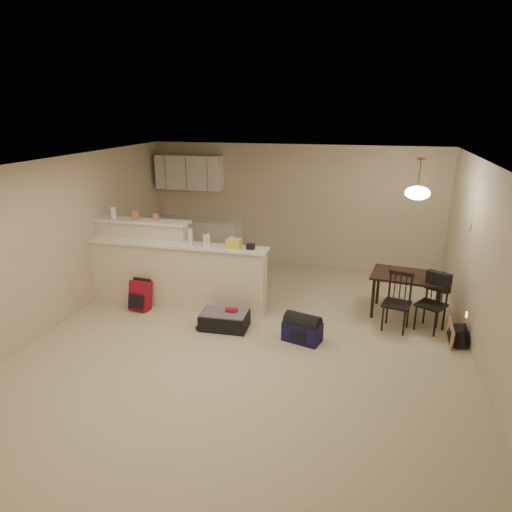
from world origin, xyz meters
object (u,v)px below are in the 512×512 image
(dining_table, at_px, (408,280))
(black_daypack, at_px, (458,336))
(pendant_lamp, at_px, (418,192))
(suitcase, at_px, (225,320))
(navy_duffel, at_px, (302,332))
(dining_chair_near, at_px, (397,302))
(dining_chair_far, at_px, (431,303))
(red_backpack, at_px, (140,295))

(dining_table, xyz_separation_m, black_daypack, (0.67, -0.83, -0.48))
(dining_table, relative_size, pendant_lamp, 1.93)
(dining_table, distance_m, suitcase, 2.94)
(navy_duffel, relative_size, black_daypack, 1.79)
(dining_table, xyz_separation_m, navy_duffel, (-1.47, -1.26, -0.46))
(dining_chair_near, height_order, navy_duffel, dining_chair_near)
(pendant_lamp, xyz_separation_m, dining_chair_near, (-0.17, -0.56, -1.55))
(pendant_lamp, relative_size, dining_chair_near, 0.71)
(dining_chair_far, distance_m, suitcase, 3.08)
(red_backpack, bearing_deg, dining_chair_near, 9.70)
(pendant_lamp, height_order, dining_chair_near, pendant_lamp)
(dining_chair_far, height_order, suitcase, dining_chair_far)
(dining_chair_near, distance_m, black_daypack, 0.94)
(pendant_lamp, bearing_deg, dining_table, 18.43)
(black_daypack, bearing_deg, red_backpack, 107.66)
(dining_table, bearing_deg, navy_duffel, -131.23)
(dining_table, height_order, pendant_lamp, pendant_lamp)
(red_backpack, distance_m, navy_duffel, 2.79)
(dining_chair_far, bearing_deg, dining_table, 156.23)
(dining_chair_far, bearing_deg, pendant_lamp, 156.23)
(dining_table, bearing_deg, black_daypack, -43.06)
(dining_chair_far, xyz_separation_m, red_backpack, (-4.54, -0.37, -0.19))
(red_backpack, bearing_deg, pendant_lamp, 17.02)
(dining_table, relative_size, dining_chair_near, 1.37)
(dining_chair_far, height_order, navy_duffel, dining_chair_far)
(suitcase, distance_m, red_backpack, 1.58)
(pendant_lamp, distance_m, dining_chair_near, 1.66)
(dining_chair_near, relative_size, red_backpack, 1.79)
(dining_chair_far, bearing_deg, red_backpack, -144.05)
(dining_chair_near, relative_size, navy_duffel, 1.65)
(navy_duffel, height_order, black_daypack, navy_duffel)
(pendant_lamp, bearing_deg, suitcase, -156.94)
(dining_table, distance_m, pendant_lamp, 1.38)
(navy_duffel, distance_m, black_daypack, 2.18)
(dining_table, bearing_deg, pendant_lamp, -153.48)
(dining_chair_near, relative_size, black_daypack, 2.96)
(pendant_lamp, xyz_separation_m, suitcase, (-2.67, -1.14, -1.87))
(pendant_lamp, height_order, dining_chair_far, pendant_lamp)
(dining_chair_near, bearing_deg, suitcase, -153.06)
(suitcase, bearing_deg, dining_table, 20.90)
(suitcase, height_order, red_backpack, red_backpack)
(red_backpack, relative_size, black_daypack, 1.65)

